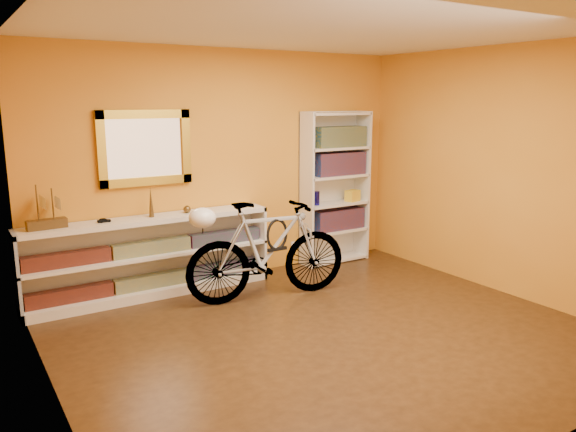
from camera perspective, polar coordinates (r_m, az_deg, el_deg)
floor at (r=5.08m, az=4.30°, el=-11.99°), size 4.50×4.00×0.01m
ceiling at (r=4.69m, az=4.81°, el=18.65°), size 4.50×4.00×0.01m
back_wall at (r=6.42m, az=-6.24°, el=5.08°), size 4.50×0.01×2.60m
left_wall at (r=3.84m, az=-23.60°, el=-0.36°), size 0.01×4.00×2.60m
right_wall at (r=6.31m, az=21.25°, el=4.24°), size 0.01×4.00×2.60m
gilt_mirror at (r=6.00m, az=-14.35°, el=6.73°), size 0.98×0.06×0.78m
wall_socket at (r=7.03m, az=0.64°, el=-2.97°), size 0.09×0.02×0.09m
console_unit at (r=6.05m, az=-13.76°, el=-4.07°), size 2.60×0.35×0.85m
cd_row_lower at (r=6.10m, az=-13.58°, el=-6.42°), size 2.50×0.13×0.14m
cd_row_upper at (r=6.00m, az=-13.75°, el=-3.10°), size 2.50×0.13×0.14m
model_ship at (r=5.69m, az=-23.51°, el=0.88°), size 0.37×0.16×0.42m
toy_car at (r=5.82m, az=-18.22°, el=-0.61°), size 0.00×0.00×0.00m
bronze_ornament at (r=5.92m, az=-13.80°, el=1.40°), size 0.05×0.05×0.32m
decorative_orb at (r=6.08m, az=-10.25°, el=0.68°), size 0.08×0.08×0.08m
bookcase at (r=7.06m, az=4.83°, el=2.86°), size 0.90×0.30×1.90m
book_row_a at (r=7.16m, az=5.09°, el=-0.31°), size 0.70×0.22×0.26m
book_row_b at (r=7.05m, az=5.20°, el=5.34°), size 0.70×0.22×0.28m
book_row_c at (r=7.02m, az=5.25°, el=8.06°), size 0.70×0.22×0.25m
travel_mug at (r=6.89m, az=2.92°, el=1.82°), size 0.08×0.08×0.17m
red_tin at (r=6.90m, az=3.42°, el=7.71°), size 0.17×0.17×0.18m
yellow_bag at (r=7.20m, az=6.60°, el=2.08°), size 0.21×0.17×0.14m
bicycle at (r=5.78m, az=-2.08°, el=-3.49°), size 0.74×1.82×1.04m
helmet at (r=5.49m, az=-8.73°, el=-0.19°), size 0.27×0.26×0.20m
u_lock at (r=5.77m, az=-1.12°, el=-1.89°), size 0.25×0.03×0.25m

